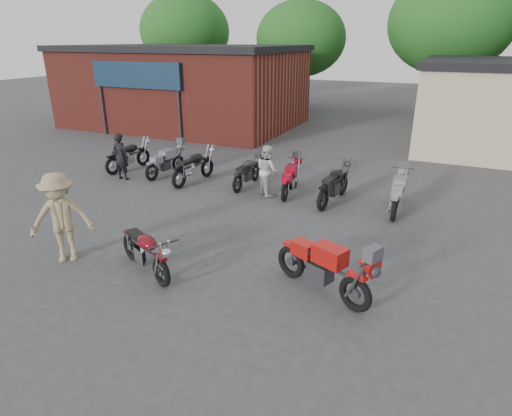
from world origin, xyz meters
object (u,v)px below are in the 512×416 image
at_px(vintage_motorcycle, 145,248).
at_px(row_bike_6, 398,192).
at_px(sportbike, 324,264).
at_px(row_bike_4, 290,178).
at_px(row_bike_2, 194,165).
at_px(row_bike_5, 334,182).
at_px(person_light, 267,170).
at_px(person_dark, 121,157).
at_px(row_bike_0, 129,154).
at_px(person_tan, 61,218).
at_px(row_bike_3, 247,170).
at_px(helmet, 160,256).
at_px(row_bike_1, 166,160).

bearing_deg(vintage_motorcycle, row_bike_6, 79.40).
distance_m(sportbike, row_bike_4, 5.72).
xyz_separation_m(vintage_motorcycle, row_bike_2, (-2.34, 5.66, 0.03)).
distance_m(row_bike_4, row_bike_6, 3.27).
distance_m(row_bike_2, row_bike_5, 4.83).
height_order(sportbike, person_light, person_light).
height_order(person_dark, row_bike_0, person_dark).
relative_size(vintage_motorcycle, row_bike_5, 0.91).
bearing_deg(person_tan, person_dark, 79.11).
height_order(row_bike_2, row_bike_4, row_bike_2).
distance_m(row_bike_0, row_bike_5, 7.86).
bearing_deg(person_tan, row_bike_3, 37.28).
distance_m(person_light, row_bike_5, 2.09).
bearing_deg(person_light, row_bike_0, 38.15).
relative_size(person_dark, person_tan, 0.81).
distance_m(vintage_motorcycle, helmet, 0.66).
bearing_deg(vintage_motorcycle, sportbike, 38.15).
bearing_deg(row_bike_3, vintage_motorcycle, -174.86).
xyz_separation_m(row_bike_1, row_bike_4, (4.73, -0.03, -0.01)).
xyz_separation_m(person_dark, row_bike_6, (9.12, 0.81, -0.23)).
bearing_deg(row_bike_2, row_bike_5, -82.28).
bearing_deg(row_bike_3, row_bike_1, 92.21).
height_order(helmet, row_bike_0, row_bike_0).
height_order(sportbike, person_tan, person_tan).
xyz_separation_m(helmet, row_bike_2, (-2.31, 5.17, 0.47)).
relative_size(person_dark, row_bike_1, 0.85).
height_order(person_tan, row_bike_6, person_tan).
bearing_deg(person_light, person_tan, 110.09).
bearing_deg(helmet, row_bike_3, 95.00).
xyz_separation_m(vintage_motorcycle, row_bike_4, (1.05, 5.87, -0.03)).
xyz_separation_m(person_dark, row_bike_2, (2.46, 0.75, -0.21)).
xyz_separation_m(sportbike, row_bike_1, (-7.25, 5.16, -0.08)).
bearing_deg(row_bike_6, helmet, 139.06).
distance_m(person_light, row_bike_3, 1.07).
height_order(vintage_motorcycle, row_bike_0, row_bike_0).
bearing_deg(person_dark, person_tan, 119.19).
height_order(sportbike, row_bike_6, sportbike).
bearing_deg(person_light, row_bike_2, 39.47).
height_order(sportbike, row_bike_1, sportbike).
distance_m(sportbike, row_bike_2, 7.69).
relative_size(sportbike, row_bike_6, 1.09).
height_order(row_bike_3, row_bike_6, row_bike_6).
bearing_deg(row_bike_3, row_bike_5, -95.36).
bearing_deg(person_light, sportbike, 165.92).
distance_m(person_dark, row_bike_3, 4.43).
relative_size(person_light, row_bike_1, 0.83).
xyz_separation_m(person_dark, person_light, (5.21, 0.61, -0.02)).
bearing_deg(row_bike_6, row_bike_0, 87.45).
bearing_deg(row_bike_5, row_bike_2, 97.56).
bearing_deg(vintage_motorcycle, row_bike_4, 106.35).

